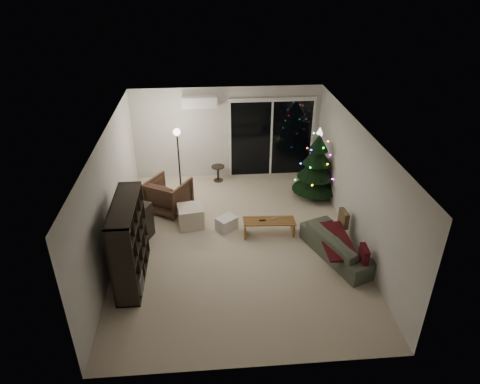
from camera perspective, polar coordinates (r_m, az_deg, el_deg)
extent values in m
plane|color=beige|center=(9.31, -0.46, -6.59)|extent=(6.50, 6.50, 0.00)
plane|color=white|center=(8.12, -0.53, 7.94)|extent=(6.50, 6.50, 0.00)
cube|color=silver|center=(11.60, -1.72, 7.87)|extent=(5.00, 0.02, 2.50)
cube|color=silver|center=(6.01, 1.93, -14.79)|extent=(5.00, 0.02, 2.50)
cube|color=silver|center=(8.85, -16.86, -0.48)|extent=(0.02, 6.50, 2.50)
cube|color=silver|center=(9.16, 15.31, 0.80)|extent=(0.02, 6.50, 2.50)
cube|color=black|center=(11.77, 4.18, 7.09)|extent=(2.20, 0.02, 2.10)
cube|color=white|center=(11.18, -5.42, 11.83)|extent=(0.90, 0.22, 0.28)
cube|color=#3F3833|center=(12.68, 3.66, 3.34)|extent=(2.60, 1.00, 0.10)
cube|color=white|center=(12.82, 3.49, 6.33)|extent=(2.20, 0.06, 1.00)
cube|color=black|center=(9.21, -14.62, -5.12)|extent=(0.94, 1.36, 0.80)
cube|color=black|center=(8.95, -15.00, -2.55)|extent=(0.40, 0.48, 0.17)
imported|color=brown|center=(10.35, -9.49, -0.40)|extent=(1.21, 1.22, 0.82)
cube|color=beige|center=(9.76, -6.61, -3.25)|extent=(0.62, 0.62, 0.49)
cube|color=white|center=(9.73, -6.76, -4.09)|extent=(0.45, 0.38, 0.29)
cube|color=white|center=(9.63, -1.80, -4.21)|extent=(0.53, 0.52, 0.30)
cylinder|color=black|center=(11.68, -2.94, 2.49)|extent=(0.39, 0.39, 0.44)
cylinder|color=black|center=(10.79, -8.11, 3.73)|extent=(0.28, 0.28, 1.74)
imported|color=#4B5443|center=(8.97, 13.16, -6.92)|extent=(1.35, 2.00, 0.54)
cube|color=#3C0D19|center=(8.87, 12.62, -6.33)|extent=(0.58, 1.34, 0.04)
cube|color=brown|center=(9.43, 13.65, -3.44)|extent=(0.14, 0.37, 0.36)
cube|color=#3C0D19|center=(8.43, 16.21, -8.12)|extent=(0.13, 0.36, 0.36)
cube|color=black|center=(9.34, 3.01, -3.80)|extent=(0.14, 0.04, 0.02)
cube|color=slate|center=(9.42, 4.49, -3.56)|extent=(0.14, 0.08, 0.02)
cone|color=black|center=(10.75, 10.21, 3.80)|extent=(1.25, 1.25, 1.86)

